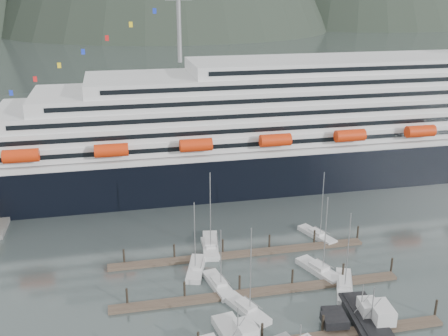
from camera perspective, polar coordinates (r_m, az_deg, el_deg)
The scene contains 14 objects.
ground at distance 86.42m, azimuth 7.69°, elevation -14.02°, with size 1600.00×1600.00×0.00m, color #404C4B.
cruise_ship at distance 139.27m, azimuth 11.99°, elevation 4.19°, with size 210.00×30.40×50.30m.
dock_mid at distance 87.34m, azimuth 3.88°, elevation -13.25°, with size 48.18×2.28×3.20m.
dock_far at distance 98.15m, azimuth 1.77°, elevation -9.29°, with size 48.18×2.28×3.20m.
sailboat_a at distance 93.12m, azimuth -3.06°, elevation -10.92°, with size 5.00×9.33×13.83m.
sailboat_b at distance 82.83m, azimuth 2.41°, elevation -15.12°, with size 6.01×9.76×14.91m.
sailboat_c at distance 88.55m, azimuth -0.57°, elevation -12.63°, with size 4.13×9.40×11.29m.
sailboat_d at distance 90.38m, azimuth 12.95°, elevation -12.45°, with size 6.26×10.55×14.42m.
sailboat_e at distance 100.56m, azimuth -1.48°, elevation -8.45°, with size 4.52×11.08×16.10m.
sailboat_f at distance 99.69m, azimuth -1.53°, elevation -8.75°, with size 2.52×8.19×9.78m.
sailboat_g at distance 106.23m, azimuth 10.08°, elevation -7.20°, with size 5.38×9.46×14.28m.
sailboat_h at distance 94.05m, azimuth 10.29°, elevation -10.89°, with size 5.88×9.83×14.96m.
trawler_c at distance 82.12m, azimuth 15.57°, elevation -15.82°, with size 10.44×14.74×7.39m.
trawler_d at distance 83.24m, azimuth 14.54°, elevation -15.25°, with size 8.47×11.40×6.58m.
Camera 1 is at (-26.20, -67.56, 47.10)m, focal length 42.00 mm.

